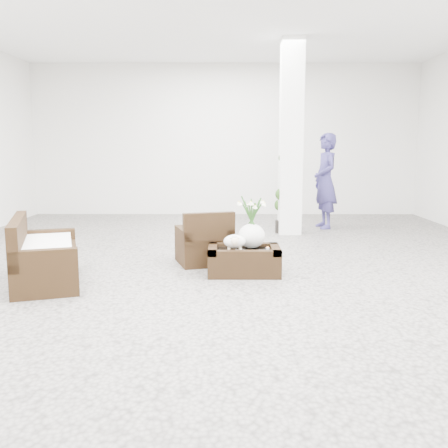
{
  "coord_description": "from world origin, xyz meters",
  "views": [
    {
      "loc": [
        0.03,
        -6.43,
        1.59
      ],
      "look_at": [
        0.0,
        -0.1,
        0.62
      ],
      "focal_mm": 40.32,
      "sensor_mm": 36.0,
      "label": 1
    }
  ],
  "objects_px": {
    "armchair": "(204,237)",
    "loveseat": "(46,250)",
    "coffee_table": "(244,262)",
    "topiary": "(285,194)"
  },
  "relations": [
    {
      "from": "coffee_table",
      "to": "loveseat",
      "type": "distance_m",
      "value": 2.4
    },
    {
      "from": "coffee_table",
      "to": "loveseat",
      "type": "height_order",
      "value": "loveseat"
    },
    {
      "from": "topiary",
      "to": "loveseat",
      "type": "bearing_deg",
      "value": -132.61
    },
    {
      "from": "coffee_table",
      "to": "loveseat",
      "type": "relative_size",
      "value": 0.61
    },
    {
      "from": "topiary",
      "to": "coffee_table",
      "type": "bearing_deg",
      "value": -105.65
    },
    {
      "from": "armchair",
      "to": "loveseat",
      "type": "relative_size",
      "value": 0.5
    },
    {
      "from": "loveseat",
      "to": "topiary",
      "type": "xyz_separation_m",
      "value": [
        3.22,
        3.51,
        0.33
      ]
    },
    {
      "from": "armchair",
      "to": "loveseat",
      "type": "distance_m",
      "value": 2.09
    },
    {
      "from": "armchair",
      "to": "topiary",
      "type": "distance_m",
      "value": 2.88
    },
    {
      "from": "coffee_table",
      "to": "armchair",
      "type": "height_order",
      "value": "armchair"
    }
  ]
}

